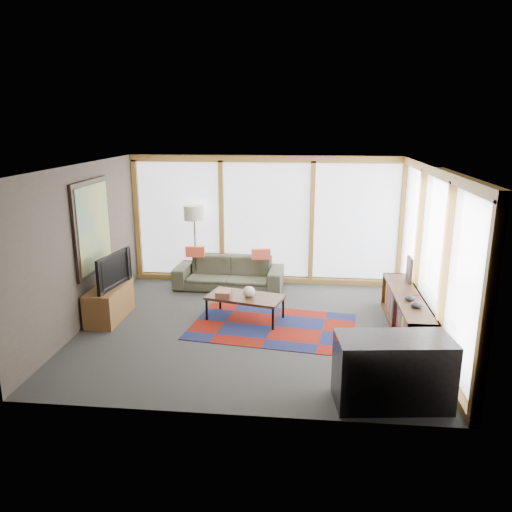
# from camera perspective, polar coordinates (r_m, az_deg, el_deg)

# --- Properties ---
(ground) EXTENTS (5.50, 5.50, 0.00)m
(ground) POSITION_cam_1_polar(r_m,az_deg,el_deg) (8.18, -0.29, -8.20)
(ground) COLOR #30312E
(ground) RESTS_ON ground
(room_envelope) EXTENTS (5.52, 5.02, 2.62)m
(room_envelope) POSITION_cam_1_polar(r_m,az_deg,el_deg) (8.21, 3.55, 3.17)
(room_envelope) COLOR #3D312C
(room_envelope) RESTS_ON ground
(rug) EXTENTS (2.81, 2.01, 0.01)m
(rug) POSITION_cam_1_polar(r_m,az_deg,el_deg) (8.22, 1.91, -8.04)
(rug) COLOR #651008
(rug) RESTS_ON ground
(sofa) EXTENTS (2.17, 0.93, 0.62)m
(sofa) POSITION_cam_1_polar(r_m,az_deg,el_deg) (9.98, -3.10, -1.96)
(sofa) COLOR #333627
(sofa) RESTS_ON ground
(pillow_left) EXTENTS (0.39, 0.15, 0.21)m
(pillow_left) POSITION_cam_1_polar(r_m,az_deg,el_deg) (10.02, -6.96, 0.51)
(pillow_left) COLOR #D94F32
(pillow_left) RESTS_ON sofa
(pillow_right) EXTENTS (0.38, 0.18, 0.20)m
(pillow_right) POSITION_cam_1_polar(r_m,az_deg,el_deg) (9.78, 0.57, 0.24)
(pillow_right) COLOR #D94F32
(pillow_right) RESTS_ON sofa
(floor_lamp) EXTENTS (0.41, 0.41, 1.64)m
(floor_lamp) POSITION_cam_1_polar(r_m,az_deg,el_deg) (10.09, -6.97, 1.15)
(floor_lamp) COLOR black
(floor_lamp) RESTS_ON ground
(coffee_table) EXTENTS (1.37, 0.92, 0.42)m
(coffee_table) POSITION_cam_1_polar(r_m,az_deg,el_deg) (8.44, -1.25, -5.92)
(coffee_table) COLOR #331C10
(coffee_table) RESTS_ON ground
(book_stack) EXTENTS (0.24, 0.30, 0.10)m
(book_stack) POSITION_cam_1_polar(r_m,az_deg,el_deg) (8.35, -3.71, -4.28)
(book_stack) COLOR brown
(book_stack) RESTS_ON coffee_table
(vase) EXTENTS (0.22, 0.22, 0.18)m
(vase) POSITION_cam_1_polar(r_m,az_deg,el_deg) (8.30, -0.81, -4.09)
(vase) COLOR beige
(vase) RESTS_ON coffee_table
(bookshelf) EXTENTS (0.44, 2.40, 0.60)m
(bookshelf) POSITION_cam_1_polar(r_m,az_deg,el_deg) (8.31, 16.82, -6.26)
(bookshelf) COLOR #331C10
(bookshelf) RESTS_ON ground
(bowl_a) EXTENTS (0.19, 0.19, 0.09)m
(bowl_a) POSITION_cam_1_polar(r_m,az_deg,el_deg) (7.70, 17.90, -5.33)
(bowl_a) COLOR black
(bowl_a) RESTS_ON bookshelf
(bowl_b) EXTENTS (0.19, 0.19, 0.08)m
(bowl_b) POSITION_cam_1_polar(r_m,az_deg,el_deg) (7.97, 17.16, -4.60)
(bowl_b) COLOR black
(bowl_b) RESTS_ON bookshelf
(shelf_picture) EXTENTS (0.04, 0.33, 0.43)m
(shelf_picture) POSITION_cam_1_polar(r_m,az_deg,el_deg) (8.83, 17.11, -1.50)
(shelf_picture) COLOR black
(shelf_picture) RESTS_ON bookshelf
(tv_console) EXTENTS (0.47, 1.13, 0.56)m
(tv_console) POSITION_cam_1_polar(r_m,az_deg,el_deg) (8.81, -16.41, -5.13)
(tv_console) COLOR brown
(tv_console) RESTS_ON ground
(television) EXTENTS (0.30, 1.02, 0.58)m
(television) POSITION_cam_1_polar(r_m,az_deg,el_deg) (8.64, -16.45, -1.53)
(television) COLOR black
(television) RESTS_ON tv_console
(bar_counter) EXTENTS (1.39, 0.77, 0.84)m
(bar_counter) POSITION_cam_1_polar(r_m,az_deg,el_deg) (6.18, 15.35, -12.57)
(bar_counter) COLOR black
(bar_counter) RESTS_ON ground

